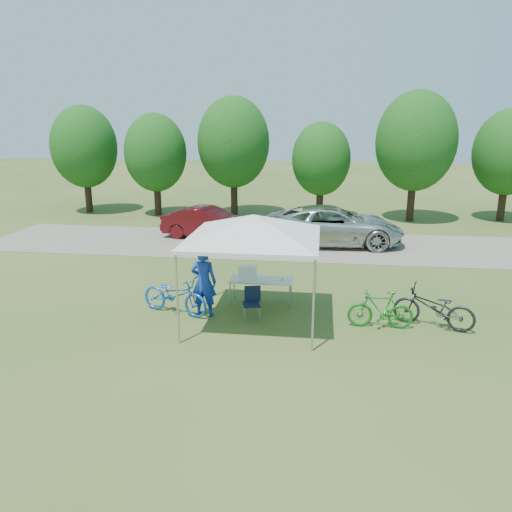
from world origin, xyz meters
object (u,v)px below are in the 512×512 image
(bike_blue, at_px, (175,295))
(folding_table, at_px, (261,281))
(folding_chair, at_px, (252,300))
(minivan, at_px, (333,226))
(cyclist, at_px, (204,282))
(bike_dark, at_px, (434,308))
(cooler, at_px, (248,273))
(sedan, at_px, (209,223))
(bike_green, at_px, (380,309))

(bike_blue, bearing_deg, folding_table, -45.90)
(folding_table, bearing_deg, folding_chair, -95.98)
(folding_table, height_order, minivan, minivan)
(cyclist, height_order, bike_dark, cyclist)
(folding_table, distance_m, minivan, 7.32)
(cooler, xyz_separation_m, cyclist, (-0.99, -1.03, 0.03))
(cooler, bearing_deg, folding_chair, -76.12)
(minivan, height_order, sedan, minivan)
(bike_green, relative_size, minivan, 0.28)
(bike_green, bearing_deg, folding_table, -112.12)
(bike_dark, distance_m, minivan, 8.43)
(minivan, bearing_deg, bike_blue, 148.78)
(sedan, bearing_deg, folding_table, -144.48)
(sedan, bearing_deg, cyclist, -155.45)
(sedan, bearing_deg, bike_dark, -126.00)
(cooler, relative_size, bike_dark, 0.25)
(folding_chair, distance_m, bike_green, 3.18)
(bike_blue, bearing_deg, bike_dark, -71.79)
(folding_chair, bearing_deg, bike_blue, 165.19)
(bike_green, bearing_deg, bike_blue, -92.52)
(folding_table, height_order, bike_green, bike_green)
(folding_table, relative_size, cooler, 3.48)
(folding_chair, bearing_deg, cyclist, 165.64)
(bike_dark, relative_size, minivan, 0.35)
(folding_chair, distance_m, cyclist, 1.32)
(folding_chair, xyz_separation_m, cooler, (-0.26, 1.03, 0.40))
(bike_green, height_order, bike_dark, bike_dark)
(bike_blue, height_order, bike_green, bike_blue)
(bike_dark, xyz_separation_m, minivan, (-2.30, 8.10, 0.29))
(folding_chair, xyz_separation_m, bike_blue, (-2.03, 0.02, 0.03))
(bike_blue, xyz_separation_m, sedan, (-1.00, 8.44, 0.17))
(cyclist, relative_size, bike_green, 1.16)
(cyclist, xyz_separation_m, bike_dark, (5.70, -0.04, -0.40))
(folding_chair, distance_m, sedan, 8.99)
(cyclist, xyz_separation_m, minivan, (3.41, 8.06, -0.11))
(cyclist, bearing_deg, cooler, -128.95)
(minivan, bearing_deg, folding_chair, 161.29)
(sedan, bearing_deg, bike_blue, -160.61)
(cyclist, bearing_deg, minivan, -108.02)
(folding_table, distance_m, folding_chair, 1.05)
(cooler, distance_m, bike_green, 3.68)
(cyclist, height_order, sedan, cyclist)
(bike_green, bearing_deg, minivan, -172.83)
(cyclist, distance_m, bike_blue, 0.88)
(bike_green, bearing_deg, cooler, -109.96)
(folding_chair, xyz_separation_m, minivan, (2.16, 8.06, 0.31))
(folding_chair, xyz_separation_m, bike_green, (3.18, -0.23, -0.01))
(cooler, distance_m, bike_blue, 2.08)
(folding_table, xyz_separation_m, cyclist, (-1.35, -1.03, 0.25))
(cooler, height_order, bike_dark, cooler)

